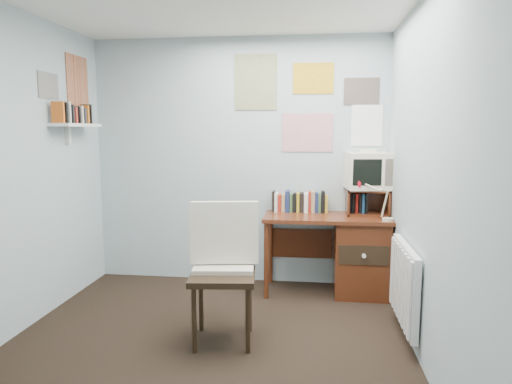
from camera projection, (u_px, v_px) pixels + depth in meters
ground at (199, 361)px, 3.13m from camera, size 3.50×3.50×0.00m
back_wall at (238, 162)px, 4.68m from camera, size 3.00×0.02×2.50m
right_wall at (435, 183)px, 2.78m from camera, size 0.02×3.50×2.50m
desk at (354, 252)px, 4.39m from camera, size 1.20×0.55×0.76m
desk_chair at (223, 276)px, 3.36m from camera, size 0.56×0.54×1.01m
desk_lamp at (389, 201)px, 4.10m from camera, size 0.30×0.27×0.36m
tv_riser at (367, 202)px, 4.42m from camera, size 0.40×0.30×0.25m
crt_tv at (368, 169)px, 4.40m from camera, size 0.45×0.42×0.38m
book_row at (302, 201)px, 4.57m from camera, size 0.60×0.14×0.22m
radiator at (405, 284)px, 3.44m from camera, size 0.09×0.80×0.60m
wall_shelf at (76, 125)px, 4.16m from camera, size 0.20×0.62×0.24m
posters_back at (308, 102)px, 4.51m from camera, size 1.20×0.01×0.90m
posters_left at (64, 83)px, 4.12m from camera, size 0.01×0.70×0.60m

